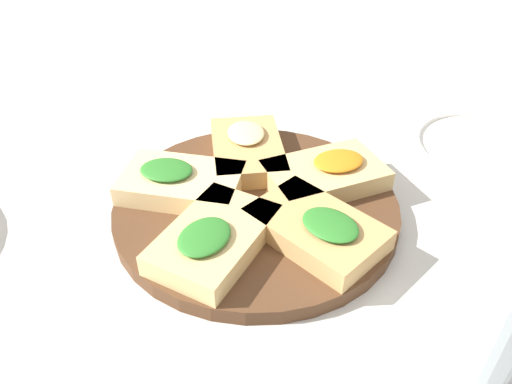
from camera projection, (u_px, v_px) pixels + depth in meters
The scene contains 9 objects.
ground_plane at pixel (256, 212), 0.59m from camera, with size 3.00×3.00×0.00m, color beige.
serving_board at pixel (256, 206), 0.58m from camera, with size 0.33×0.33×0.02m, color #51331E.
focaccia_slice_0 at pixel (247, 149), 0.64m from camera, with size 0.13×0.16×0.03m.
focaccia_slice_1 at pixel (180, 182), 0.58m from camera, with size 0.16×0.16×0.03m.
focaccia_slice_2 at pixel (214, 238), 0.50m from camera, with size 0.16×0.15×0.03m.
focaccia_slice_3 at pixel (317, 228), 0.52m from camera, with size 0.12×0.15×0.03m.
focaccia_slice_4 at pixel (326, 174), 0.60m from camera, with size 0.15×0.11×0.03m.
plate_right at pixel (490, 150), 0.68m from camera, with size 0.21×0.21×0.02m.
water_glass at pixel (485, 313), 0.40m from camera, with size 0.08×0.08×0.11m, color silver.
Camera 1 is at (-0.23, -0.39, 0.37)m, focal length 35.00 mm.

